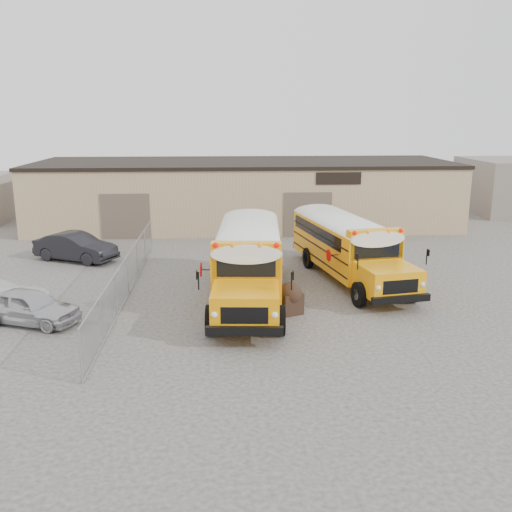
{
  "coord_description": "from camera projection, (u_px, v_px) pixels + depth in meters",
  "views": [
    {
      "loc": [
        -1.67,
        -22.19,
        7.99
      ],
      "look_at": [
        -0.14,
        3.44,
        1.6
      ],
      "focal_mm": 40.0,
      "sensor_mm": 36.0,
      "label": 1
    }
  ],
  "objects": [
    {
      "name": "ground",
      "position": [
        264.0,
        314.0,
        23.52
      ],
      "size": [
        120.0,
        120.0,
        0.0
      ],
      "primitive_type": "plane",
      "color": "#403D3B",
      "rests_on": "ground"
    },
    {
      "name": "chainlink_fence",
      "position": [
        128.0,
        275.0,
        25.86
      ],
      "size": [
        0.07,
        18.07,
        1.81
      ],
      "color": "#92959A",
      "rests_on": "ground"
    },
    {
      "name": "warehouse",
      "position": [
        245.0,
        192.0,
        42.32
      ],
      "size": [
        30.2,
        10.2,
        4.67
      ],
      "color": "tan",
      "rests_on": "ground"
    },
    {
      "name": "tarp_bundle",
      "position": [
        290.0,
        298.0,
        23.39
      ],
      "size": [
        1.14,
        1.09,
        1.33
      ],
      "color": "black",
      "rests_on": "ground"
    },
    {
      "name": "car_silver",
      "position": [
        29.0,
        307.0,
        22.27
      ],
      "size": [
        4.38,
        2.96,
        1.38
      ],
      "primitive_type": "imported",
      "rotation": [
        0.0,
        0.0,
        1.21
      ],
      "color": "silver",
      "rests_on": "ground"
    },
    {
      "name": "school_bus_right",
      "position": [
        305.0,
        220.0,
        34.42
      ],
      "size": [
        4.46,
        10.9,
        3.11
      ],
      "color": "#FFA40D",
      "rests_on": "ground"
    },
    {
      "name": "school_bus_left",
      "position": [
        251.0,
        226.0,
        31.91
      ],
      "size": [
        3.8,
        11.37,
        3.28
      ],
      "color": "#FF9C06",
      "rests_on": "ground"
    },
    {
      "name": "car_dark",
      "position": [
        76.0,
        247.0,
        31.87
      ],
      "size": [
        5.04,
        3.58,
        1.58
      ],
      "primitive_type": "imported",
      "rotation": [
        0.0,
        0.0,
        1.12
      ],
      "color": "black",
      "rests_on": "ground"
    }
  ]
}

